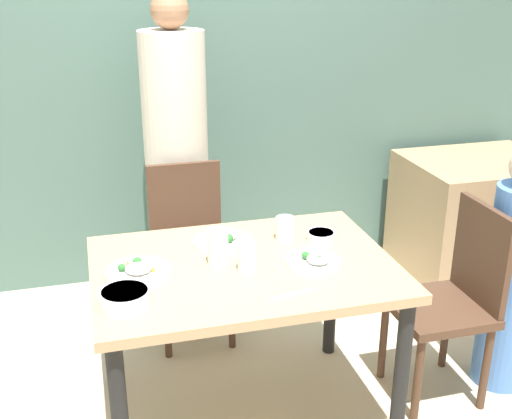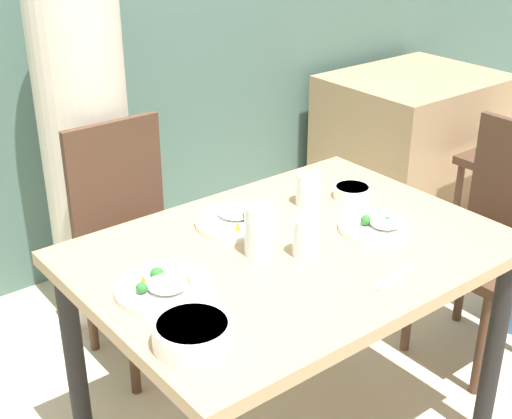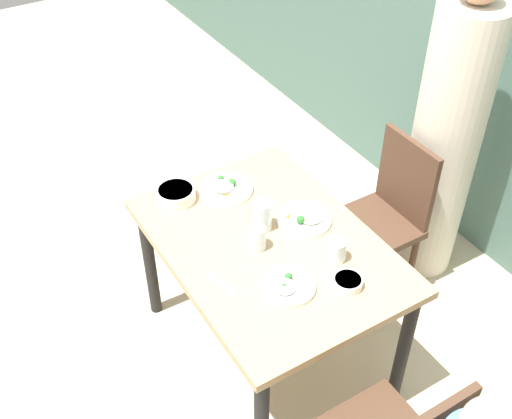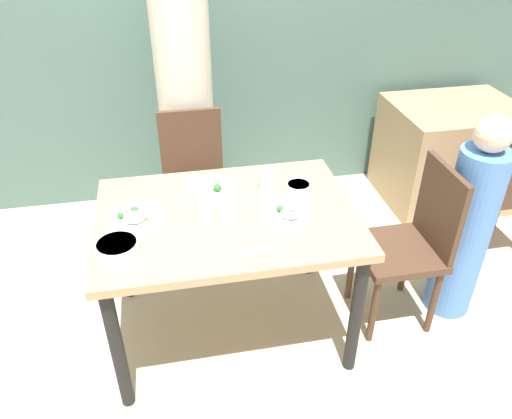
% 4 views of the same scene
% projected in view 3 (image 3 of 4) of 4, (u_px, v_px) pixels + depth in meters
% --- Properties ---
extents(ground_plane, '(10.00, 10.00, 0.00)m').
position_uv_depth(ground_plane, '(267.00, 349.00, 3.27)').
color(ground_plane, beige).
extents(dining_table, '(1.20, 0.86, 0.74)m').
position_uv_depth(dining_table, '(269.00, 258.00, 2.85)').
color(dining_table, tan).
rests_on(dining_table, ground_plane).
extents(chair_adult_spot, '(0.40, 0.40, 0.90)m').
position_uv_depth(chair_adult_spot, '(384.00, 214.00, 3.32)').
color(chair_adult_spot, '#4C3323').
rests_on(chair_adult_spot, ground_plane).
extents(person_adult, '(0.35, 0.35, 1.74)m').
position_uv_depth(person_adult, '(445.00, 144.00, 3.25)').
color(person_adult, beige).
rests_on(person_adult, ground_plane).
extents(bowl_curry, '(0.18, 0.18, 0.06)m').
position_uv_depth(bowl_curry, '(176.00, 194.00, 3.00)').
color(bowl_curry, white).
rests_on(bowl_curry, dining_table).
extents(plate_rice_adult, '(0.25, 0.25, 0.06)m').
position_uv_depth(plate_rice_adult, '(305.00, 219.00, 2.89)').
color(plate_rice_adult, white).
rests_on(plate_rice_adult, dining_table).
extents(plate_rice_child, '(0.25, 0.25, 0.05)m').
position_uv_depth(plate_rice_child, '(226.00, 188.00, 3.06)').
color(plate_rice_child, white).
rests_on(plate_rice_child, dining_table).
extents(plate_noodles, '(0.22, 0.22, 0.05)m').
position_uv_depth(plate_noodles, '(288.00, 286.00, 2.57)').
color(plate_noodles, white).
rests_on(plate_noodles, dining_table).
extents(bowl_rice_small, '(0.12, 0.12, 0.04)m').
position_uv_depth(bowl_rice_small, '(348.00, 282.00, 2.58)').
color(bowl_rice_small, white).
rests_on(bowl_rice_small, dining_table).
extents(glass_water_tall, '(0.08, 0.08, 0.15)m').
position_uv_depth(glass_water_tall, '(263.00, 215.00, 2.82)').
color(glass_water_tall, silver).
rests_on(glass_water_tall, dining_table).
extents(glass_water_short, '(0.07, 0.07, 0.11)m').
position_uv_depth(glass_water_short, '(257.00, 238.00, 2.73)').
color(glass_water_short, silver).
rests_on(glass_water_short, dining_table).
extents(glass_water_center, '(0.08, 0.08, 0.10)m').
position_uv_depth(glass_water_center, '(337.00, 250.00, 2.68)').
color(glass_water_center, silver).
rests_on(glass_water_center, dining_table).
extents(fork_steel, '(0.18, 0.06, 0.01)m').
position_uv_depth(fork_steel, '(221.00, 283.00, 2.60)').
color(fork_steel, silver).
rests_on(fork_steel, dining_table).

